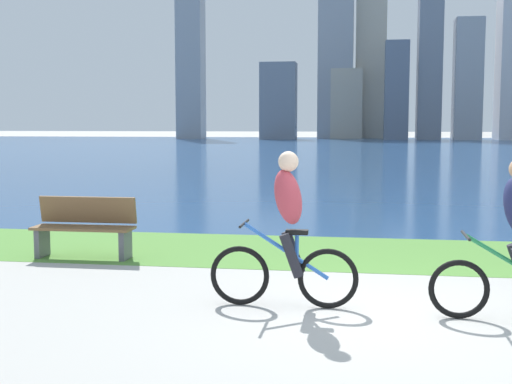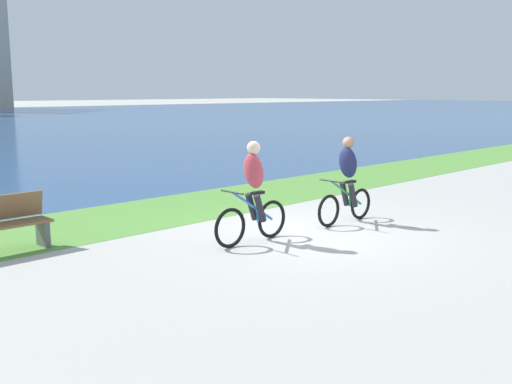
{
  "view_description": "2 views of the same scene",
  "coord_description": "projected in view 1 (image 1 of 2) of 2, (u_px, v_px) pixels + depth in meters",
  "views": [
    {
      "loc": [
        -0.37,
        -7.07,
        2.0
      ],
      "look_at": [
        -1.54,
        0.4,
        1.23
      ],
      "focal_mm": 47.93,
      "sensor_mm": 36.0,
      "label": 1
    },
    {
      "loc": [
        -7.93,
        -6.74,
        2.5
      ],
      "look_at": [
        -0.97,
        0.3,
        0.81
      ],
      "focal_mm": 41.68,
      "sensor_mm": 36.0,
      "label": 2
    }
  ],
  "objects": [
    {
      "name": "bench_near_path",
      "position": [
        85.0,
        227.0,
        10.14
      ],
      "size": [
        1.5,
        0.47,
        0.9
      ],
      "color": "brown",
      "rests_on": "ground"
    },
    {
      "name": "cyclist_lead",
      "position": [
        287.0,
        231.0,
        7.36
      ],
      "size": [
        1.62,
        0.52,
        1.7
      ],
      "color": "black",
      "rests_on": "ground"
    },
    {
      "name": "ground_plane",
      "position": [
        396.0,
        316.0,
        7.1
      ],
      "size": [
        300.0,
        300.0,
        0.0
      ],
      "primitive_type": "plane",
      "color": "#B2AFA8"
    },
    {
      "name": "grass_strip_bayside",
      "position": [
        385.0,
        254.0,
        10.44
      ],
      "size": [
        120.0,
        2.84,
        0.01
      ],
      "primitive_type": "cube",
      "color": "#59933D",
      "rests_on": "ground"
    },
    {
      "name": "bay_water_surface",
      "position": [
        367.0,
        149.0,
        52.47
      ],
      "size": [
        300.0,
        82.66,
        0.0
      ],
      "primitive_type": "cube",
      "color": "navy",
      "rests_on": "ground"
    },
    {
      "name": "city_skyline_far_shore",
      "position": [
        411.0,
        65.0,
        82.83
      ],
      "size": [
        52.26,
        10.65,
        24.73
      ],
      "color": "#8C939E",
      "rests_on": "ground"
    }
  ]
}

